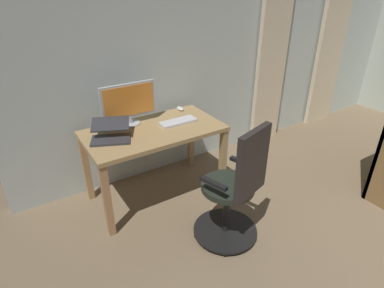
{
  "coord_description": "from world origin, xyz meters",
  "views": [
    {
      "loc": [
        2.61,
        -0.26,
        2.02
      ],
      "look_at": [
        1.42,
        -2.13,
        0.85
      ],
      "focal_mm": 29.54,
      "sensor_mm": 36.0,
      "label": 1
    }
  ],
  "objects_px": {
    "office_chair": "(235,191)",
    "computer_monitor": "(129,102)",
    "desk": "(154,139)",
    "computer_keyboard": "(178,122)",
    "laptop": "(111,134)",
    "computer_mouse": "(180,109)"
  },
  "relations": [
    {
      "from": "computer_keyboard",
      "to": "laptop",
      "type": "height_order",
      "value": "laptop"
    },
    {
      "from": "laptop",
      "to": "computer_mouse",
      "type": "distance_m",
      "value": 0.9
    },
    {
      "from": "office_chair",
      "to": "laptop",
      "type": "distance_m",
      "value": 1.19
    },
    {
      "from": "desk",
      "to": "computer_mouse",
      "type": "bearing_deg",
      "value": -148.74
    },
    {
      "from": "desk",
      "to": "computer_mouse",
      "type": "height_order",
      "value": "computer_mouse"
    },
    {
      "from": "office_chair",
      "to": "computer_keyboard",
      "type": "height_order",
      "value": "office_chair"
    },
    {
      "from": "computer_monitor",
      "to": "laptop",
      "type": "distance_m",
      "value": 0.39
    },
    {
      "from": "office_chair",
      "to": "computer_monitor",
      "type": "xyz_separation_m",
      "value": [
        0.39,
        -1.14,
        0.48
      ]
    },
    {
      "from": "office_chair",
      "to": "computer_monitor",
      "type": "height_order",
      "value": "computer_monitor"
    },
    {
      "from": "computer_mouse",
      "to": "computer_monitor",
      "type": "bearing_deg",
      "value": 4.56
    },
    {
      "from": "computer_monitor",
      "to": "laptop",
      "type": "relative_size",
      "value": 1.27
    },
    {
      "from": "desk",
      "to": "computer_keyboard",
      "type": "height_order",
      "value": "computer_keyboard"
    },
    {
      "from": "desk",
      "to": "office_chair",
      "type": "relative_size",
      "value": 1.2
    },
    {
      "from": "computer_mouse",
      "to": "laptop",
      "type": "bearing_deg",
      "value": 16.62
    },
    {
      "from": "office_chair",
      "to": "computer_monitor",
      "type": "distance_m",
      "value": 1.3
    },
    {
      "from": "desk",
      "to": "computer_mouse",
      "type": "distance_m",
      "value": 0.55
    },
    {
      "from": "computer_keyboard",
      "to": "laptop",
      "type": "distance_m",
      "value": 0.68
    },
    {
      "from": "computer_monitor",
      "to": "computer_mouse",
      "type": "bearing_deg",
      "value": -175.44
    },
    {
      "from": "computer_monitor",
      "to": "computer_mouse",
      "type": "xyz_separation_m",
      "value": [
        -0.59,
        -0.05,
        -0.21
      ]
    },
    {
      "from": "office_chair",
      "to": "computer_keyboard",
      "type": "xyz_separation_m",
      "value": [
        -0.01,
        -0.91,
        0.27
      ]
    },
    {
      "from": "desk",
      "to": "office_chair",
      "type": "bearing_deg",
      "value": 105.93
    },
    {
      "from": "laptop",
      "to": "computer_mouse",
      "type": "height_order",
      "value": "laptop"
    }
  ]
}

